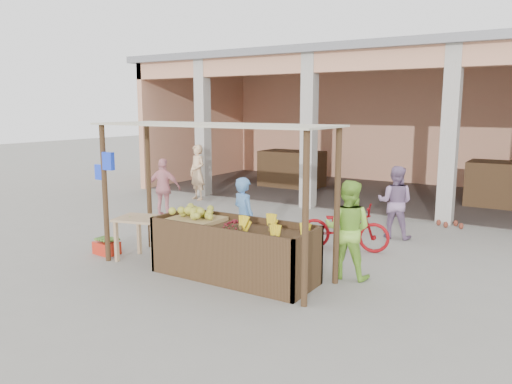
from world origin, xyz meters
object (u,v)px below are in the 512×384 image
Objects in this scene: fruit_stall at (234,253)px; motorcycle at (344,226)px; red_crate at (107,248)px; side_table at (145,225)px; vendor_green at (348,227)px; vendor_blue at (244,215)px.

motorcycle is (0.88, 2.35, 0.05)m from fruit_stall.
side_table is at bearing 8.72° from red_crate.
red_crate is (-0.92, -0.06, -0.52)m from side_table.
vendor_green reaches higher than red_crate.
vendor_green is 0.93× the size of motorcycle.
vendor_blue reaches higher than side_table.
fruit_stall reaches higher than side_table.
motorcycle is at bearing -110.13° from vendor_blue.
vendor_blue is 1.94m from motorcycle.
motorcycle reaches higher than side_table.
fruit_stall is 5.90× the size of red_crate.
vendor_blue is (-0.44, 0.96, 0.37)m from fruit_stall.
motorcycle reaches higher than fruit_stall.
red_crate is 2.60m from vendor_blue.
vendor_blue is 0.95× the size of vendor_green.
side_table is 0.71× the size of vendor_blue.
red_crate is at bearing 50.75° from vendor_blue.
vendor_blue is at bearing 32.27° from red_crate.
motorcycle is at bearing 40.51° from red_crate.
motorcycle is (-0.61, 1.39, -0.36)m from vendor_green.
vendor_blue is at bearing 24.75° from side_table.
side_table is at bearing 63.28° from vendor_blue.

